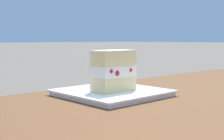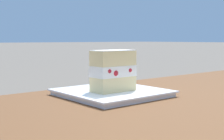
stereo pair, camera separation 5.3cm
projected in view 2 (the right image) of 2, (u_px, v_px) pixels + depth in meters
dessert_plate at (112, 93)px, 0.86m from camera, size 0.25×0.25×0.02m
cake_slice at (113, 71)px, 0.84m from camera, size 0.12×0.07×0.11m
dessert_fork at (113, 86)px, 1.02m from camera, size 0.03×0.17×0.01m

